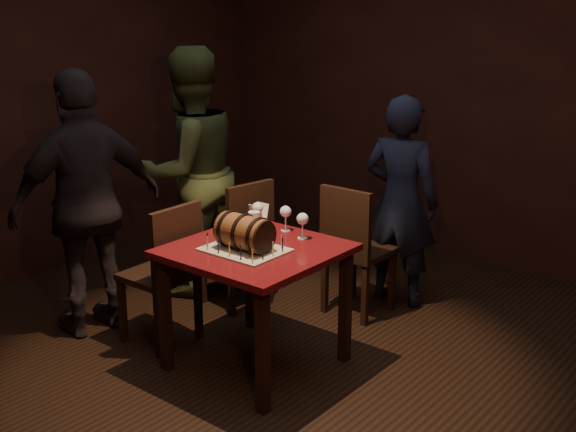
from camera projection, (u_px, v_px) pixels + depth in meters
The scene contains 16 objects.
room_shell at pixel (272, 137), 3.96m from camera, with size 5.04×5.04×2.80m.
pub_table at pixel (256, 265), 4.21m from camera, with size 0.90×0.90×0.75m.
cake_board at pixel (245, 250), 4.11m from camera, with size 0.45×0.35×0.01m, color #A89D87.
barrel_cake at pixel (244, 232), 4.08m from camera, with size 0.36×0.21×0.21m.
birthday_candles at pixel (245, 242), 4.10m from camera, with size 0.40×0.30×0.09m.
wine_glass_left at pixel (257, 209), 4.52m from camera, with size 0.07×0.07×0.16m.
wine_glass_mid at pixel (286, 213), 4.44m from camera, with size 0.07×0.07×0.16m.
wine_glass_right at pixel (303, 220), 4.29m from camera, with size 0.07×0.07×0.16m.
pint_of_ale at pixel (254, 224), 4.36m from camera, with size 0.07×0.07×0.15m.
menu_card at pixel (259, 214), 4.59m from camera, with size 0.10×0.05×0.13m, color white, non-canonical shape.
chair_back at pixel (353, 244), 4.94m from camera, with size 0.41×0.41×0.93m.
chair_left_rear at pixel (242, 237), 5.08m from camera, with size 0.45×0.45×0.93m.
chair_left_front at pixel (167, 267), 4.50m from camera, with size 0.41×0.41×0.93m.
person_back at pixel (400, 201), 5.10m from camera, with size 0.55×0.36×1.51m, color black.
person_left_rear at pixel (189, 173), 5.29m from camera, with size 0.88×0.69×1.82m, color #374120.
person_left_front at pixel (88, 205), 4.62m from camera, with size 1.01×0.42×1.73m, color black.
Camera 1 is at (2.53, -2.99, 2.12)m, focal length 45.00 mm.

